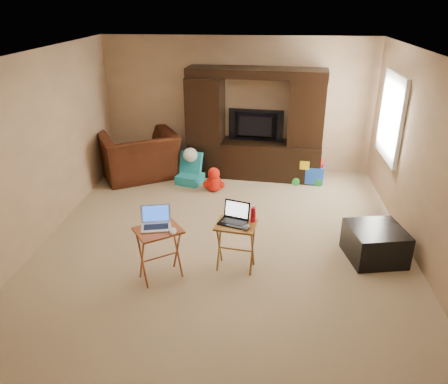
# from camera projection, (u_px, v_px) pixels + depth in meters

# --- Properties ---
(floor) EXTENTS (5.50, 5.50, 0.00)m
(floor) POSITION_uv_depth(u_px,v_px,m) (225.00, 238.00, 6.16)
(floor) COLOR #C6AB89
(floor) RESTS_ON ground
(ceiling) EXTENTS (5.50, 5.50, 0.00)m
(ceiling) POSITION_uv_depth(u_px,v_px,m) (226.00, 54.00, 5.14)
(ceiling) COLOR silver
(ceiling) RESTS_ON ground
(wall_back) EXTENTS (5.00, 0.00, 5.00)m
(wall_back) POSITION_uv_depth(u_px,v_px,m) (238.00, 106.00, 8.15)
(wall_back) COLOR tan
(wall_back) RESTS_ON ground
(wall_front) EXTENTS (5.00, 0.00, 5.00)m
(wall_front) POSITION_uv_depth(u_px,v_px,m) (192.00, 279.00, 3.15)
(wall_front) COLOR tan
(wall_front) RESTS_ON ground
(wall_left) EXTENTS (0.00, 5.50, 5.50)m
(wall_left) POSITION_uv_depth(u_px,v_px,m) (40.00, 148.00, 5.86)
(wall_left) COLOR tan
(wall_left) RESTS_ON ground
(wall_right) EXTENTS (0.00, 5.50, 5.50)m
(wall_right) POSITION_uv_depth(u_px,v_px,m) (425.00, 160.00, 5.44)
(wall_right) COLOR tan
(wall_right) RESTS_ON ground
(window_pane) EXTENTS (0.00, 1.20, 1.20)m
(window_pane) POSITION_uv_depth(u_px,v_px,m) (393.00, 117.00, 6.79)
(window_pane) COLOR white
(window_pane) RESTS_ON ground
(window_frame) EXTENTS (0.06, 1.14, 1.34)m
(window_frame) POSITION_uv_depth(u_px,v_px,m) (391.00, 117.00, 6.79)
(window_frame) COLOR white
(window_frame) RESTS_ON ground
(entertainment_center) EXTENTS (2.49, 0.84, 1.99)m
(entertainment_center) POSITION_uv_depth(u_px,v_px,m) (255.00, 124.00, 7.92)
(entertainment_center) COLOR black
(entertainment_center) RESTS_ON floor
(television) EXTENTS (1.02, 0.24, 0.58)m
(television) POSITION_uv_depth(u_px,v_px,m) (255.00, 126.00, 7.94)
(television) COLOR black
(television) RESTS_ON entertainment_center
(recliner) EXTENTS (1.73, 1.67, 0.86)m
(recliner) POSITION_uv_depth(u_px,v_px,m) (139.00, 155.00, 8.08)
(recliner) COLOR #41190D
(recliner) RESTS_ON floor
(child_rocker) EXTENTS (0.55, 0.58, 0.56)m
(child_rocker) POSITION_uv_depth(u_px,v_px,m) (190.00, 169.00, 7.87)
(child_rocker) COLOR teal
(child_rocker) RESTS_ON floor
(plush_toy) EXTENTS (0.39, 0.33, 0.44)m
(plush_toy) POSITION_uv_depth(u_px,v_px,m) (214.00, 179.00, 7.56)
(plush_toy) COLOR red
(plush_toy) RESTS_ON floor
(push_toy) EXTENTS (0.69, 0.55, 0.47)m
(push_toy) POSITION_uv_depth(u_px,v_px,m) (307.00, 170.00, 7.93)
(push_toy) COLOR blue
(push_toy) RESTS_ON floor
(ottoman) EXTENTS (0.79, 0.79, 0.43)m
(ottoman) POSITION_uv_depth(u_px,v_px,m) (375.00, 243.00, 5.61)
(ottoman) COLOR black
(ottoman) RESTS_ON floor
(tray_table_left) EXTENTS (0.65, 0.62, 0.66)m
(tray_table_left) POSITION_uv_depth(u_px,v_px,m) (160.00, 254.00, 5.17)
(tray_table_left) COLOR #A75128
(tray_table_left) RESTS_ON floor
(tray_table_right) EXTENTS (0.53, 0.45, 0.62)m
(tray_table_right) POSITION_uv_depth(u_px,v_px,m) (236.00, 246.00, 5.36)
(tray_table_right) COLOR #945E23
(tray_table_right) RESTS_ON floor
(laptop_left) EXTENTS (0.40, 0.35, 0.24)m
(laptop_left) POSITION_uv_depth(u_px,v_px,m) (156.00, 219.00, 5.01)
(laptop_left) COLOR silver
(laptop_left) RESTS_ON tray_table_left
(laptop_right) EXTENTS (0.39, 0.36, 0.24)m
(laptop_right) POSITION_uv_depth(u_px,v_px,m) (233.00, 214.00, 5.20)
(laptop_right) COLOR black
(laptop_right) RESTS_ON tray_table_right
(mouse_left) EXTENTS (0.11, 0.15, 0.05)m
(mouse_left) POSITION_uv_depth(u_px,v_px,m) (173.00, 231.00, 4.94)
(mouse_left) COLOR white
(mouse_left) RESTS_ON tray_table_left
(mouse_right) EXTENTS (0.12, 0.15, 0.05)m
(mouse_right) POSITION_uv_depth(u_px,v_px,m) (246.00, 228.00, 5.10)
(mouse_right) COLOR #444449
(mouse_right) RESTS_ON tray_table_right
(water_bottle) EXTENTS (0.06, 0.06, 0.19)m
(water_bottle) POSITION_uv_depth(u_px,v_px,m) (253.00, 215.00, 5.25)
(water_bottle) COLOR red
(water_bottle) RESTS_ON tray_table_right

